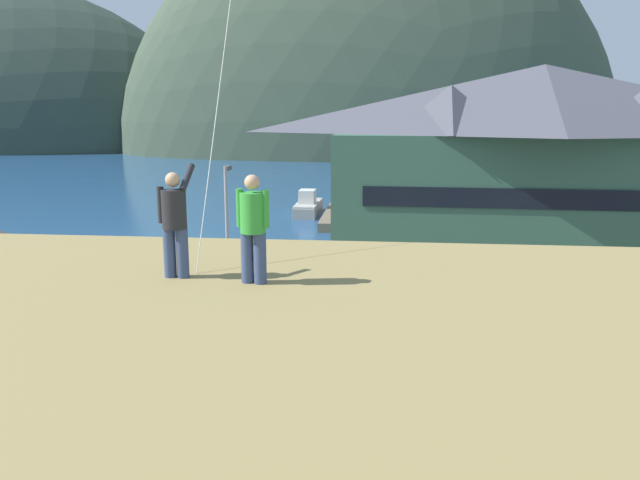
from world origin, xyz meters
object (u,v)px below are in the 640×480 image
object	(u,v)px
parked_car_mid_row_far	(241,360)
moored_boat_wharfside	(308,206)
person_kite_flyer	(175,221)
harbor_lodge	(539,157)
parking_light_pole	(227,223)
parked_car_back_row_right	(66,364)
parked_car_back_row_left	(302,305)
moored_boat_outer_mooring	(390,207)
parked_car_front_row_silver	(167,313)
storage_shed_waterside	(384,218)
person_companion	(253,226)
parked_car_lone_by_shed	(616,320)
wharf_dock	(347,211)
parked_car_mid_row_near	(526,368)

from	to	relation	value
parked_car_mid_row_far	moored_boat_wharfside	bearing A→B (deg)	93.48
parked_car_mid_row_far	person_kite_flyer	bearing A→B (deg)	-83.22
harbor_lodge	parking_light_pole	xyz separation A→B (m)	(-16.12, -11.35, -2.27)
parked_car_back_row_right	moored_boat_wharfside	bearing A→B (deg)	84.67
harbor_lodge	parked_car_back_row_left	bearing A→B (deg)	-129.49
moored_boat_outer_mooring	parked_car_front_row_silver	xyz separation A→B (m)	(-8.66, -29.94, 0.34)
storage_shed_waterside	parking_light_pole	bearing A→B (deg)	-122.00
moored_boat_outer_mooring	parking_light_pole	xyz separation A→B (m)	(-7.46, -24.89, 2.99)
parked_car_back_row_left	parking_light_pole	xyz separation A→B (m)	(-3.88, 3.50, 2.65)
harbor_lodge	parked_car_back_row_right	world-z (taller)	harbor_lodge
person_companion	harbor_lodge	bearing A→B (deg)	69.42
parked_car_back_row_left	person_kite_flyer	bearing A→B (deg)	-90.67
parked_car_lone_by_shed	parked_car_front_row_silver	xyz separation A→B (m)	(-16.96, -0.95, 0.00)
parked_car_front_row_silver	person_kite_flyer	xyz separation A→B (m)	(4.91, -12.83, 5.97)
parked_car_back_row_right	parked_car_lone_by_shed	xyz separation A→B (m)	(18.38, 6.12, 0.00)
parked_car_back_row_right	moored_boat_outer_mooring	bearing A→B (deg)	73.98
wharf_dock	parked_car_back_row_left	bearing A→B (deg)	-89.97
wharf_dock	moored_boat_wharfside	world-z (taller)	moored_boat_wharfside
moored_boat_wharfside	parked_car_back_row_left	size ratio (longest dim) A/B	1.34
moored_boat_outer_mooring	person_kite_flyer	xyz separation A→B (m)	(-3.75, -42.77, 6.31)
moored_boat_outer_mooring	parked_car_mid_row_far	size ratio (longest dim) A/B	1.80
wharf_dock	parked_car_mid_row_near	world-z (taller)	parked_car_mid_row_near
moored_boat_wharfside	parked_car_front_row_silver	bearing A→B (deg)	-93.53
parked_car_front_row_silver	moored_boat_wharfside	bearing A→B (deg)	86.47
wharf_dock	person_kite_flyer	size ratio (longest dim) A/B	8.43
wharf_dock	parking_light_pole	xyz separation A→B (m)	(-3.86, -24.65, 3.36)
harbor_lodge	person_kite_flyer	distance (m)	31.77
storage_shed_waterside	moored_boat_outer_mooring	bearing A→B (deg)	88.19
parked_car_lone_by_shed	person_companion	distance (m)	18.60
parked_car_back_row_right	person_companion	distance (m)	12.51
moored_boat_outer_mooring	person_companion	world-z (taller)	person_companion
wharf_dock	person_companion	xyz separation A→B (m)	(1.19, -42.75, 6.67)
harbor_lodge	person_kite_flyer	world-z (taller)	harbor_lodge
storage_shed_waterside	person_companion	world-z (taller)	person_companion
moored_boat_wharfside	parked_car_lone_by_shed	distance (m)	32.43
parked_car_lone_by_shed	parking_light_pole	world-z (taller)	parking_light_pole
wharf_dock	parked_car_lone_by_shed	bearing A→B (deg)	-67.51
parked_car_lone_by_shed	person_companion	size ratio (longest dim) A/B	2.48
wharf_dock	person_kite_flyer	distance (m)	43.05
parked_car_mid_row_near	parking_light_pole	world-z (taller)	parking_light_pole
person_companion	parked_car_back_row_right	bearing A→B (deg)	134.21
parked_car_front_row_silver	parked_car_mid_row_near	bearing A→B (deg)	-17.56
wharf_dock	parked_car_back_row_left	distance (m)	28.16
storage_shed_waterside	person_kite_flyer	size ratio (longest dim) A/B	2.86
parked_car_back_row_left	parked_car_lone_by_shed	size ratio (longest dim) A/B	1.00
storage_shed_waterside	person_kite_flyer	xyz separation A→B (m)	(-3.32, -29.13, 4.88)
harbor_lodge	moored_boat_outer_mooring	size ratio (longest dim) A/B	3.30
storage_shed_waterside	parked_car_back_row_left	bearing A→B (deg)	-102.06
parked_car_mid_row_near	person_companion	bearing A→B (deg)	-125.43
parked_car_front_row_silver	person_kite_flyer	distance (m)	14.98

